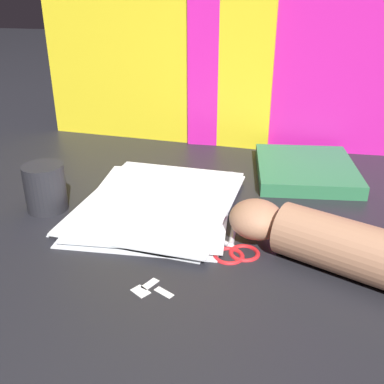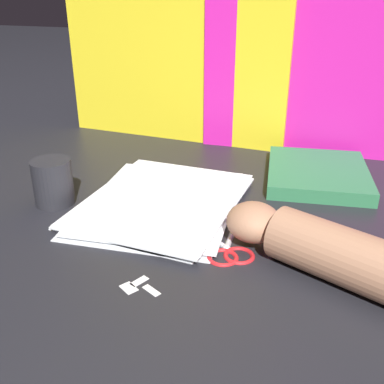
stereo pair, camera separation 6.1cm
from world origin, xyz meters
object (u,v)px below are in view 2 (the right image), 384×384
at_px(paper_stack, 162,201).
at_px(book_closed, 317,174).
at_px(scissors, 225,243).
at_px(mug, 53,182).
at_px(hand_forearm, 331,251).

xyz_separation_m(paper_stack, book_closed, (0.25, 0.20, 0.01)).
distance_m(scissors, mug, 0.33).
height_order(paper_stack, hand_forearm, hand_forearm).
relative_size(paper_stack, book_closed, 1.35).
xyz_separation_m(paper_stack, hand_forearm, (0.29, -0.13, 0.03)).
distance_m(paper_stack, hand_forearm, 0.32).
relative_size(paper_stack, hand_forearm, 1.05).
bearing_deg(mug, hand_forearm, -8.84).
distance_m(hand_forearm, mug, 0.48).
xyz_separation_m(scissors, mug, (-0.33, 0.05, 0.04)).
height_order(paper_stack, mug, mug).
xyz_separation_m(paper_stack, scissors, (0.14, -0.10, -0.00)).
height_order(hand_forearm, mug, mug).
bearing_deg(book_closed, mug, -149.83).
height_order(book_closed, hand_forearm, hand_forearm).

